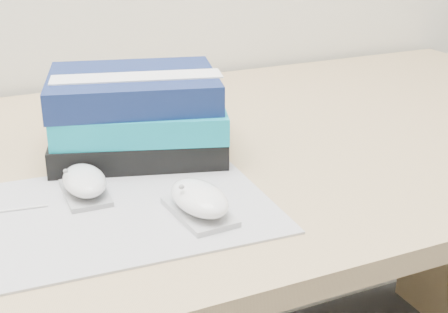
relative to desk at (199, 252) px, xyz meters
name	(u,v)px	position (x,y,z in m)	size (l,w,h in m)	color
desk	(199,252)	(0.00, 0.00, 0.00)	(1.60, 0.80, 0.73)	tan
mousepad	(127,209)	(-0.19, -0.24, 0.24)	(0.35, 0.27, 0.00)	#94939B
mouse_rear	(84,183)	(-0.23, -0.18, 0.25)	(0.06, 0.10, 0.04)	#969698
mouse_front	(199,200)	(-0.12, -0.29, 0.26)	(0.06, 0.11, 0.04)	#B0AFB2
book_stack	(137,114)	(-0.12, -0.06, 0.29)	(0.30, 0.26, 0.12)	black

